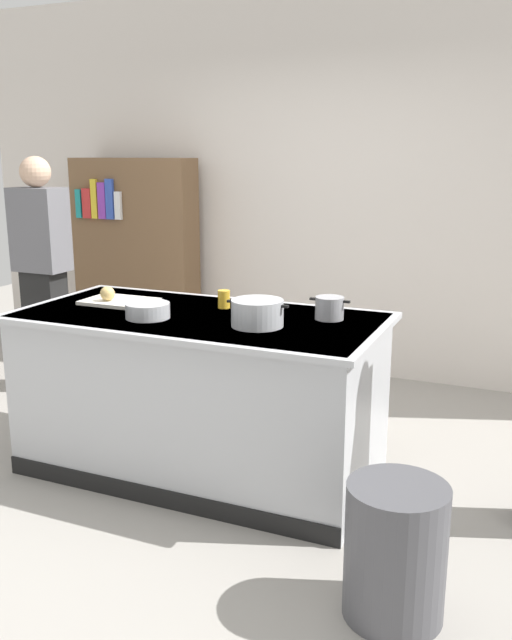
# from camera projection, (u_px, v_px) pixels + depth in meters

# --- Properties ---
(ground_plane) EXTENTS (10.00, 10.00, 0.00)m
(ground_plane) POSITION_uv_depth(u_px,v_px,m) (201.00, 469.00, 3.84)
(ground_plane) COLOR #9E9991
(back_wall) EXTENTS (6.40, 0.12, 3.00)m
(back_wall) POSITION_uv_depth(u_px,v_px,m) (322.00, 184.00, 5.36)
(back_wall) COLOR silver
(back_wall) RESTS_ON ground_plane
(counter_island) EXTENTS (1.98, 0.98, 0.90)m
(counter_island) POSITION_uv_depth(u_px,v_px,m) (200.00, 392.00, 3.73)
(counter_island) COLOR #B7BABF
(counter_island) RESTS_ON ground_plane
(cutting_board) EXTENTS (0.40, 0.28, 0.02)m
(cutting_board) POSITION_uv_depth(u_px,v_px,m) (119.00, 301.00, 3.90)
(cutting_board) COLOR silver
(cutting_board) RESTS_ON counter_island
(onion) EXTENTS (0.08, 0.08, 0.08)m
(onion) POSITION_uv_depth(u_px,v_px,m) (107.00, 294.00, 3.87)
(onion) COLOR tan
(onion) RESTS_ON cutting_board
(stock_pot) EXTENTS (0.33, 0.26, 0.13)m
(stock_pot) POSITION_uv_depth(u_px,v_px,m) (257.00, 313.00, 3.37)
(stock_pot) COLOR #B7BABF
(stock_pot) RESTS_ON counter_island
(sauce_pan) EXTENTS (0.21, 0.15, 0.12)m
(sauce_pan) POSITION_uv_depth(u_px,v_px,m) (330.00, 308.00, 3.52)
(sauce_pan) COLOR #99999E
(sauce_pan) RESTS_ON counter_island
(mixing_bowl) EXTENTS (0.23, 0.23, 0.08)m
(mixing_bowl) POSITION_uv_depth(u_px,v_px,m) (148.00, 311.00, 3.55)
(mixing_bowl) COLOR #B7BABF
(mixing_bowl) RESTS_ON counter_island
(juice_cup) EXTENTS (0.07, 0.07, 0.10)m
(juice_cup) POSITION_uv_depth(u_px,v_px,m) (224.00, 299.00, 3.77)
(juice_cup) COLOR yellow
(juice_cup) RESTS_ON counter_island
(trash_bin) EXTENTS (0.39, 0.39, 0.54)m
(trash_bin) POSITION_uv_depth(u_px,v_px,m) (395.00, 551.00, 2.58)
(trash_bin) COLOR #4C4C51
(trash_bin) RESTS_ON ground_plane
(person_guest) EXTENTS (0.38, 0.24, 1.72)m
(person_guest) POSITION_uv_depth(u_px,v_px,m) (43.00, 269.00, 4.98)
(person_guest) COLOR black
(person_guest) RESTS_ON ground_plane
(bookshelf) EXTENTS (1.10, 0.31, 1.70)m
(bookshelf) POSITION_uv_depth(u_px,v_px,m) (136.00, 259.00, 5.85)
(bookshelf) COLOR brown
(bookshelf) RESTS_ON ground_plane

